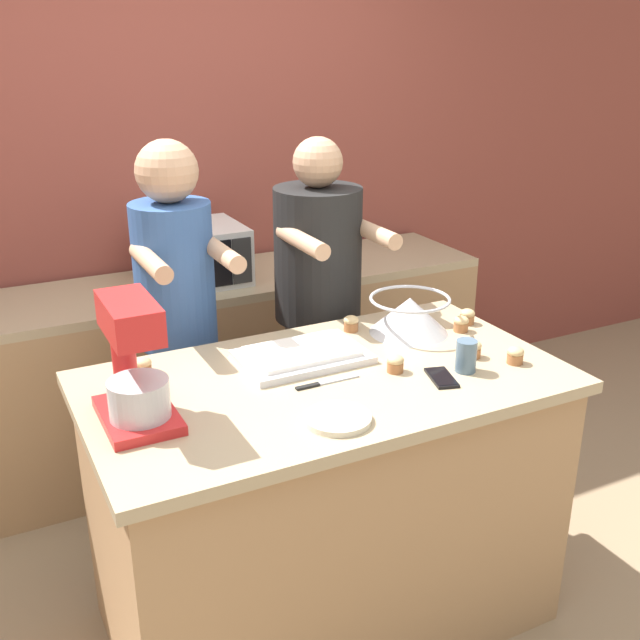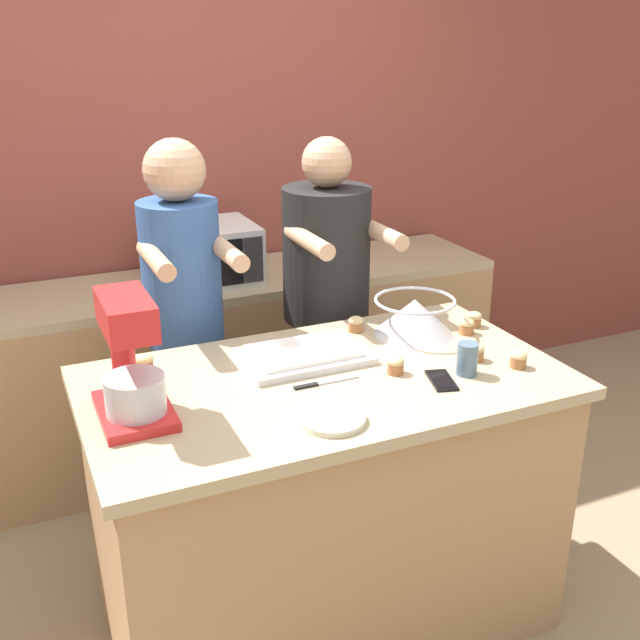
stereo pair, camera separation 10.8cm
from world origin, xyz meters
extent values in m
plane|color=#937A5B|center=(0.00, 0.00, 0.00)|extent=(16.00, 16.00, 0.00)
cube|color=brown|center=(0.00, 1.65, 1.35)|extent=(10.00, 0.06, 2.70)
cube|color=#A87F56|center=(0.00, 0.00, 0.46)|extent=(1.47, 0.81, 0.92)
cube|color=tan|center=(0.00, 0.00, 0.94)|extent=(1.53, 0.86, 0.04)
cube|color=#A87F56|center=(0.00, 1.30, 0.43)|extent=(2.80, 0.60, 0.86)
cube|color=tan|center=(0.00, 1.30, 0.88)|extent=(2.80, 0.60, 0.04)
cylinder|color=brown|center=(-0.28, 0.68, 0.44)|extent=(0.23, 0.23, 0.88)
cylinder|color=#335693|center=(-0.28, 0.68, 1.15)|extent=(0.30, 0.30, 0.54)
sphere|color=tan|center=(-0.28, 0.68, 1.53)|extent=(0.22, 0.22, 0.22)
cylinder|color=tan|center=(-0.41, 0.51, 1.26)|extent=(0.06, 0.34, 0.06)
cylinder|color=tan|center=(-0.16, 0.51, 1.26)|extent=(0.06, 0.34, 0.06)
cylinder|color=brown|center=(0.31, 0.68, 0.44)|extent=(0.28, 0.28, 0.88)
cylinder|color=black|center=(0.31, 0.68, 1.15)|extent=(0.35, 0.35, 0.54)
sphere|color=tan|center=(0.31, 0.68, 1.52)|extent=(0.20, 0.20, 0.20)
cylinder|color=tan|center=(0.16, 0.51, 1.26)|extent=(0.06, 0.34, 0.06)
cylinder|color=tan|center=(0.46, 0.51, 1.26)|extent=(0.06, 0.34, 0.06)
cube|color=red|center=(-0.61, -0.01, 0.97)|extent=(0.20, 0.30, 0.03)
cylinder|color=red|center=(-0.61, 0.10, 1.11)|extent=(0.07, 0.07, 0.24)
cube|color=red|center=(-0.61, -0.03, 1.27)|extent=(0.13, 0.26, 0.10)
cylinder|color=#BCBCC1|center=(-0.61, -0.05, 1.04)|extent=(0.17, 0.17, 0.11)
cone|color=#BCBCC1|center=(0.44, 0.20, 1.02)|extent=(0.29, 0.29, 0.13)
torus|color=#BCBCC1|center=(0.44, 0.20, 1.09)|extent=(0.30, 0.30, 0.01)
cube|color=silver|center=(-0.01, 0.15, 0.97)|extent=(0.42, 0.28, 0.02)
cube|color=white|center=(-0.01, 0.15, 0.99)|extent=(0.35, 0.22, 0.02)
cube|color=silver|center=(-0.01, 1.30, 1.03)|extent=(0.44, 0.39, 0.26)
cube|color=black|center=(-0.05, 1.10, 1.03)|extent=(0.30, 0.01, 0.21)
cube|color=#2D2D2D|center=(0.15, 1.10, 1.03)|extent=(0.09, 0.01, 0.21)
cube|color=black|center=(0.32, -0.18, 0.96)|extent=(0.11, 0.16, 0.01)
cube|color=black|center=(0.32, -0.18, 0.97)|extent=(0.09, 0.14, 0.00)
cylinder|color=slate|center=(0.42, -0.17, 1.01)|extent=(0.07, 0.07, 0.11)
cylinder|color=beige|center=(-0.11, -0.28, 0.97)|extent=(0.19, 0.19, 0.02)
cube|color=#BCBCC1|center=(0.02, -0.04, 0.96)|extent=(0.14, 0.02, 0.01)
cube|color=black|center=(-0.09, -0.04, 0.96)|extent=(0.08, 0.02, 0.01)
cylinder|color=#9E6038|center=(0.69, 0.17, 0.97)|extent=(0.05, 0.05, 0.03)
ellipsoid|color=tan|center=(0.69, 0.17, 1.00)|extent=(0.06, 0.06, 0.03)
cylinder|color=#9E6038|center=(0.26, 0.31, 0.97)|extent=(0.05, 0.05, 0.03)
ellipsoid|color=tan|center=(0.26, 0.31, 1.00)|extent=(0.06, 0.06, 0.03)
cylinder|color=#9E6038|center=(0.62, 0.12, 0.97)|extent=(0.05, 0.05, 0.03)
ellipsoid|color=tan|center=(0.62, 0.12, 1.00)|extent=(0.06, 0.06, 0.03)
cylinder|color=#9E6038|center=(0.51, -0.09, 0.97)|extent=(0.05, 0.05, 0.03)
ellipsoid|color=tan|center=(0.51, -0.09, 1.00)|extent=(0.06, 0.06, 0.03)
cylinder|color=#9E6038|center=(0.61, -0.19, 0.97)|extent=(0.05, 0.05, 0.03)
ellipsoid|color=tan|center=(0.61, -0.19, 1.00)|extent=(0.06, 0.06, 0.03)
cylinder|color=#9E6038|center=(-0.52, 0.28, 0.97)|extent=(0.05, 0.05, 0.03)
ellipsoid|color=tan|center=(-0.52, 0.28, 1.00)|extent=(0.06, 0.06, 0.03)
cylinder|color=#9E6038|center=(0.22, -0.07, 0.97)|extent=(0.05, 0.05, 0.03)
ellipsoid|color=tan|center=(0.22, -0.07, 1.00)|extent=(0.06, 0.06, 0.03)
camera|label=1|loc=(-1.00, -1.92, 1.99)|focal=42.00mm
camera|label=2|loc=(-0.90, -1.97, 1.99)|focal=42.00mm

